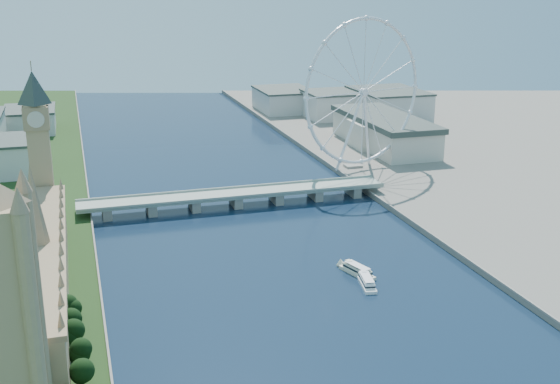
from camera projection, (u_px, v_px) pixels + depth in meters
name	position (u px, v px, depth m)	size (l,w,h in m)	color
parliament_range	(41.00, 271.00, 342.21)	(24.00, 200.00, 70.00)	tan
big_ben	(38.00, 131.00, 427.25)	(20.02, 20.02, 110.00)	tan
westminster_bridge	(236.00, 197.00, 499.92)	(220.00, 22.00, 9.50)	gray
london_eye	(364.00, 93.00, 565.61)	(113.60, 39.12, 124.30)	silver
county_hall	(383.00, 149.00, 669.00)	(54.00, 144.00, 35.00)	beige
city_skyline	(216.00, 115.00, 746.10)	(505.00, 280.00, 32.00)	beige
tour_boat_near	(366.00, 286.00, 370.43)	(6.54, 25.81, 5.66)	white
tour_boat_far	(357.00, 274.00, 384.65)	(6.86, 27.00, 5.94)	beige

